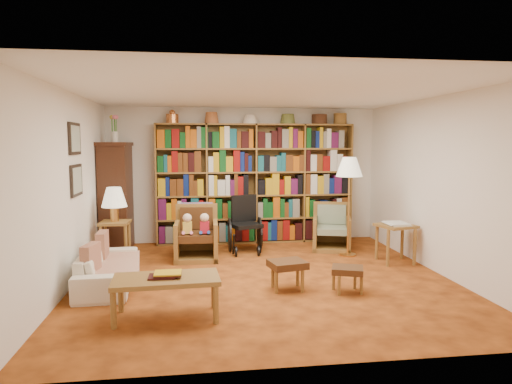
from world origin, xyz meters
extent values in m
plane|color=#B95A1C|center=(0.00, 0.00, 0.00)|extent=(5.00, 5.00, 0.00)
plane|color=white|center=(0.00, 0.00, 2.50)|extent=(5.00, 5.00, 0.00)
plane|color=white|center=(0.00, 2.50, 1.25)|extent=(5.00, 0.00, 5.00)
plane|color=white|center=(0.00, -2.50, 1.25)|extent=(5.00, 0.00, 5.00)
plane|color=white|center=(-2.50, 0.00, 1.25)|extent=(0.00, 5.00, 5.00)
plane|color=white|center=(2.50, 0.00, 1.25)|extent=(0.00, 5.00, 5.00)
cube|color=olive|center=(0.20, 2.34, 1.10)|extent=(3.60, 0.30, 2.20)
cube|color=#37180F|center=(-2.25, 2.00, 0.90)|extent=(0.45, 0.90, 1.80)
cube|color=#37180F|center=(-2.25, 2.00, 1.83)|extent=(0.50, 0.95, 0.06)
cylinder|color=white|center=(-2.25, 2.00, 1.95)|extent=(0.12, 0.12, 0.18)
cube|color=black|center=(-2.48, 0.30, 1.90)|extent=(0.03, 0.52, 0.42)
cube|color=gray|center=(-2.46, 0.30, 1.90)|extent=(0.01, 0.44, 0.34)
cube|color=black|center=(-2.48, 0.30, 1.35)|extent=(0.03, 0.52, 0.42)
cube|color=gray|center=(-2.46, 0.30, 1.35)|extent=(0.01, 0.44, 0.34)
imported|color=beige|center=(-2.05, -0.03, 0.23)|extent=(1.61, 0.68, 0.46)
cube|color=beige|center=(-2.00, -0.03, 0.30)|extent=(0.84, 1.36, 0.04)
cube|color=maroon|center=(-2.18, 0.32, 0.45)|extent=(0.13, 0.39, 0.39)
cube|color=maroon|center=(-2.18, -0.38, 0.45)|extent=(0.18, 0.38, 0.37)
cube|color=olive|center=(-2.15, 1.17, 0.62)|extent=(0.46, 0.46, 0.04)
cylinder|color=olive|center=(-2.33, 0.99, 0.30)|extent=(0.05, 0.05, 0.60)
cylinder|color=olive|center=(-1.97, 0.99, 0.30)|extent=(0.05, 0.05, 0.60)
cylinder|color=olive|center=(-2.33, 1.35, 0.30)|extent=(0.05, 0.05, 0.60)
cylinder|color=olive|center=(-1.97, 1.35, 0.30)|extent=(0.05, 0.05, 0.60)
cylinder|color=#C38A3E|center=(-2.15, 1.17, 0.75)|extent=(0.13, 0.13, 0.22)
cone|color=beige|center=(-2.15, 1.17, 1.02)|extent=(0.39, 0.39, 0.30)
cube|color=olive|center=(-0.90, 1.18, 0.04)|extent=(0.70, 0.73, 0.08)
cube|color=olive|center=(-1.21, 1.18, 0.30)|extent=(0.09, 0.71, 0.60)
cube|color=olive|center=(-0.60, 1.18, 0.30)|extent=(0.09, 0.71, 0.60)
cube|color=olive|center=(-0.90, 1.50, 0.42)|extent=(0.68, 0.10, 0.85)
cube|color=#482613|center=(-0.90, 1.15, 0.38)|extent=(0.55, 0.61, 0.11)
cube|color=#482613|center=(-0.90, 1.43, 0.62)|extent=(0.53, 0.11, 0.36)
cube|color=#BE3259|center=(-0.90, 1.53, 0.68)|extent=(0.53, 0.07, 0.38)
cube|color=olive|center=(1.42, 1.54, 0.04)|extent=(0.80, 0.82, 0.07)
cube|color=olive|center=(1.13, 1.54, 0.28)|extent=(0.25, 0.66, 0.57)
cube|color=olive|center=(1.71, 1.54, 0.28)|extent=(0.25, 0.66, 0.57)
cube|color=olive|center=(1.42, 1.84, 0.40)|extent=(0.64, 0.25, 0.80)
cube|color=gray|center=(1.42, 1.51, 0.36)|extent=(0.63, 0.68, 0.11)
cube|color=gray|center=(1.42, 1.78, 0.59)|extent=(0.50, 0.22, 0.34)
cube|color=black|center=(-0.08, 1.55, 0.46)|extent=(0.59, 0.59, 0.06)
cube|color=black|center=(-0.08, 1.78, 0.72)|extent=(0.46, 0.20, 0.46)
cylinder|color=black|center=(-0.34, 1.65, 0.29)|extent=(0.03, 0.58, 0.58)
cylinder|color=black|center=(0.18, 1.65, 0.29)|extent=(0.03, 0.58, 0.58)
cylinder|color=black|center=(-0.27, 1.26, 0.08)|extent=(0.03, 0.17, 0.17)
cylinder|color=black|center=(0.11, 1.26, 0.08)|extent=(0.03, 0.17, 0.17)
cylinder|color=#C38A3E|center=(1.56, 1.08, 0.01)|extent=(0.27, 0.27, 0.03)
cylinder|color=#C38A3E|center=(1.56, 1.08, 0.68)|extent=(0.03, 0.03, 1.37)
cone|color=beige|center=(1.56, 1.08, 1.46)|extent=(0.43, 0.43, 0.31)
cube|color=olive|center=(2.15, 0.58, 0.57)|extent=(0.62, 0.62, 0.04)
cylinder|color=olive|center=(1.94, 0.36, 0.28)|extent=(0.05, 0.05, 0.55)
cylinder|color=olive|center=(2.36, 0.36, 0.28)|extent=(0.05, 0.05, 0.55)
cylinder|color=olive|center=(1.94, 0.79, 0.28)|extent=(0.05, 0.05, 0.55)
cylinder|color=olive|center=(2.36, 0.79, 0.28)|extent=(0.05, 0.05, 0.55)
cube|color=silver|center=(2.15, 0.58, 0.61)|extent=(0.39, 0.45, 0.03)
cube|color=#482613|center=(0.22, -0.52, 0.33)|extent=(0.51, 0.46, 0.09)
cylinder|color=olive|center=(0.06, -0.65, 0.14)|extent=(0.04, 0.04, 0.28)
cylinder|color=olive|center=(0.39, -0.65, 0.14)|extent=(0.04, 0.04, 0.28)
cylinder|color=olive|center=(0.06, -0.39, 0.14)|extent=(0.04, 0.04, 0.28)
cylinder|color=olive|center=(0.39, -0.39, 0.14)|extent=(0.04, 0.04, 0.28)
cube|color=#482613|center=(0.94, -0.72, 0.28)|extent=(0.46, 0.43, 0.08)
cylinder|color=olive|center=(0.80, -0.83, 0.12)|extent=(0.04, 0.04, 0.24)
cylinder|color=olive|center=(1.08, -0.83, 0.12)|extent=(0.04, 0.04, 0.24)
cylinder|color=olive|center=(0.80, -0.60, 0.12)|extent=(0.04, 0.04, 0.24)
cylinder|color=olive|center=(1.08, -0.60, 0.12)|extent=(0.04, 0.04, 0.24)
cube|color=olive|center=(-1.23, -1.26, 0.41)|extent=(1.13, 0.61, 0.05)
cylinder|color=olive|center=(-1.73, -1.49, 0.19)|extent=(0.06, 0.06, 0.39)
cylinder|color=olive|center=(-0.72, -1.49, 0.19)|extent=(0.06, 0.06, 0.39)
cylinder|color=olive|center=(-1.73, -1.03, 0.19)|extent=(0.06, 0.06, 0.39)
cylinder|color=olive|center=(-0.72, -1.03, 0.19)|extent=(0.06, 0.06, 0.39)
cube|color=brown|center=(-1.23, -1.26, 0.47)|extent=(0.29, 0.23, 0.05)
camera|label=1|loc=(-0.91, -6.01, 1.83)|focal=32.00mm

